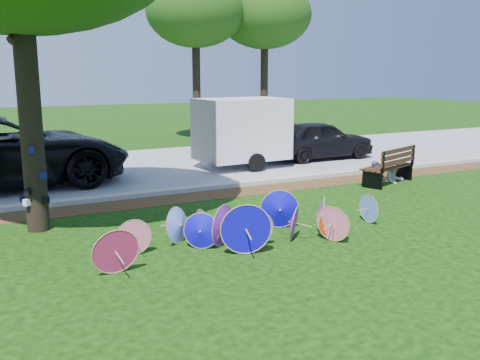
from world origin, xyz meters
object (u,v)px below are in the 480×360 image
object	(u,v)px
parasol_pile	(249,225)
person_right	(395,160)
park_bench	(387,166)
cargo_trailer	(242,129)
person_left	(376,162)
dark_pickup	(319,140)

from	to	relation	value
parasol_pile	person_right	size ratio (longest dim) A/B	4.68
park_bench	person_right	xyz separation A→B (m)	(0.35, 0.05, 0.12)
cargo_trailer	person_left	bearing A→B (deg)	-65.03
dark_pickup	cargo_trailer	bearing A→B (deg)	96.29
parasol_pile	park_bench	xyz separation A→B (m)	(6.11, 3.13, 0.15)
dark_pickup	park_bench	bearing A→B (deg)	170.33
parasol_pile	person_left	bearing A→B (deg)	28.89
park_bench	person_right	distance (m)	0.37
person_left	park_bench	bearing A→B (deg)	16.28
parasol_pile	person_right	bearing A→B (deg)	26.20
cargo_trailer	person_right	world-z (taller)	cargo_trailer
cargo_trailer	dark_pickup	bearing A→B (deg)	3.10
dark_pickup	cargo_trailer	distance (m)	3.39
dark_pickup	person_left	world-z (taller)	dark_pickup
cargo_trailer	park_bench	bearing A→B (deg)	-61.67
dark_pickup	cargo_trailer	size ratio (longest dim) A/B	1.46
park_bench	person_right	bearing A→B (deg)	-11.79
cargo_trailer	person_right	xyz separation A→B (m)	(2.87, -4.12, -0.66)
dark_pickup	parasol_pile	bearing A→B (deg)	138.28
parasol_pile	dark_pickup	distance (m)	10.31
park_bench	person_right	world-z (taller)	person_right
dark_pickup	person_left	distance (m)	4.61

